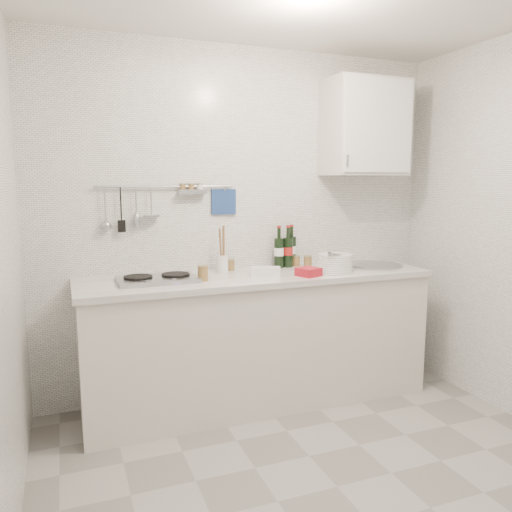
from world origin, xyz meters
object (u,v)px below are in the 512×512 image
at_px(plate_stack_sink, 333,263).
at_px(wine_bottles, 286,246).
at_px(utensil_crock, 222,262).
at_px(plate_stack_hob, 173,279).
at_px(wall_cabinet, 365,128).

relative_size(plate_stack_sink, wine_bottles, 1.03).
distance_m(wine_bottles, utensil_crock, 0.53).
bearing_deg(utensil_crock, plate_stack_hob, -156.32).
xyz_separation_m(plate_stack_sink, utensil_crock, (-0.75, 0.24, 0.02)).
distance_m(plate_stack_hob, plate_stack_sink, 1.14).
xyz_separation_m(wall_cabinet, plate_stack_sink, (-0.36, -0.20, -0.97)).
distance_m(wall_cabinet, utensil_crock, 1.47).
bearing_deg(plate_stack_sink, utensil_crock, 162.66).
distance_m(wall_cabinet, plate_stack_sink, 1.06).
bearing_deg(plate_stack_hob, plate_stack_sink, -3.25).
distance_m(wall_cabinet, wine_bottles, 1.06).
distance_m(plate_stack_hob, utensil_crock, 0.43).
xyz_separation_m(wall_cabinet, plate_stack_hob, (-1.50, -0.14, -1.02)).
height_order(plate_stack_hob, utensil_crock, utensil_crock).
height_order(plate_stack_hob, wine_bottles, wine_bottles).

